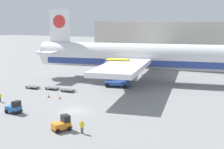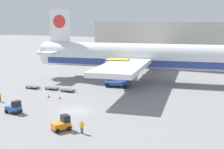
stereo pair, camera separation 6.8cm
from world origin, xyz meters
name	(u,v)px [view 1 (the left image)]	position (x,y,z in m)	size (l,w,h in m)	color
ground_plane	(75,111)	(0.00, 0.00, 0.00)	(400.00, 400.00, 0.00)	gray
airplane_main	(144,57)	(2.04, 27.16, 5.84)	(57.72, 48.66, 17.00)	white
scissor_lift_loader	(118,76)	(-1.26, 19.66, 2.25)	(5.63, 4.11, 6.03)	#284C99
baggage_tug_foreground	(14,108)	(-7.74, -5.16, 0.88)	(2.51, 1.73, 2.00)	#2D66B7
baggage_tug_mid	(62,124)	(3.38, -8.43, 0.88)	(2.54, 2.82, 2.00)	orange
baggage_dolly_lead	(32,87)	(-16.82, 10.24, 0.39)	(3.71, 1.53, 0.48)	#56565B
baggage_dolly_second	(52,88)	(-12.46, 11.13, 0.39)	(3.71, 1.53, 0.48)	#56565B
baggage_dolly_third	(68,90)	(-8.40, 10.88, 0.39)	(3.71, 1.53, 0.48)	#56565B
ground_crew_near	(82,126)	(6.30, -8.33, 1.03)	(0.51, 0.37, 1.76)	black
ground_crew_far	(0,96)	(-14.88, -0.93, 0.97)	(0.35, 0.53, 1.67)	black
traffic_cone_near	(60,97)	(-6.50, 5.32, 0.30)	(0.40, 0.40, 0.62)	black
traffic_cone_far	(49,96)	(-9.07, 5.42, 0.34)	(0.40, 0.40, 0.69)	black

